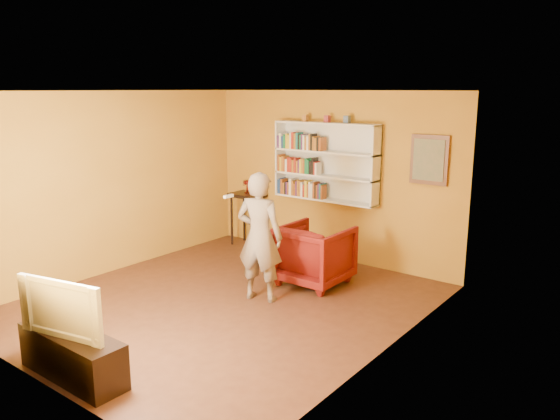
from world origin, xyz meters
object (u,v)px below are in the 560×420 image
object	(u,v)px
bookshelf	(328,162)
console_table	(247,202)
armchair	(314,255)
tv_cabinet	(72,355)
ruby_lustre	(247,184)
television	(68,306)
person	(260,237)

from	to	relation	value
bookshelf	console_table	xyz separation A→B (m)	(-1.55, -0.16, -0.82)
armchair	tv_cabinet	size ratio (longest dim) A/B	0.74
ruby_lustre	bookshelf	bearing A→B (deg)	5.88
console_table	television	size ratio (longest dim) A/B	0.95
armchair	tv_cabinet	world-z (taller)	armchair
person	armchair	bearing A→B (deg)	-119.59
console_table	tv_cabinet	size ratio (longest dim) A/B	0.74
bookshelf	ruby_lustre	size ratio (longest dim) A/B	7.65
bookshelf	armchair	size ratio (longest dim) A/B	1.92
ruby_lustre	television	world-z (taller)	ruby_lustre
ruby_lustre	person	distance (m)	2.61
person	television	size ratio (longest dim) A/B	1.74
console_table	person	distance (m)	2.60
console_table	television	xyz separation A→B (m)	(1.66, -4.50, -0.04)
console_table	armchair	bearing A→B (deg)	-24.32
tv_cabinet	armchair	bearing A→B (deg)	83.87
tv_cabinet	ruby_lustre	bearing A→B (deg)	110.30
ruby_lustre	television	size ratio (longest dim) A/B	0.24
ruby_lustre	television	distance (m)	4.81
bookshelf	armchair	world-z (taller)	bookshelf
television	armchair	bearing A→B (deg)	71.39
ruby_lustre	armchair	world-z (taller)	ruby_lustre
person	bookshelf	bearing A→B (deg)	-98.24
console_table	television	distance (m)	4.80
console_table	ruby_lustre	bearing A→B (deg)	-21.80
bookshelf	console_table	size ratio (longest dim) A/B	1.93
bookshelf	ruby_lustre	bearing A→B (deg)	-174.12
bookshelf	television	xyz separation A→B (m)	(0.11, -4.66, -0.86)
console_table	person	world-z (taller)	person
console_table	television	world-z (taller)	television
tv_cabinet	console_table	bearing A→B (deg)	110.30
ruby_lustre	armchair	xyz separation A→B (m)	(2.05, -0.93, -0.68)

